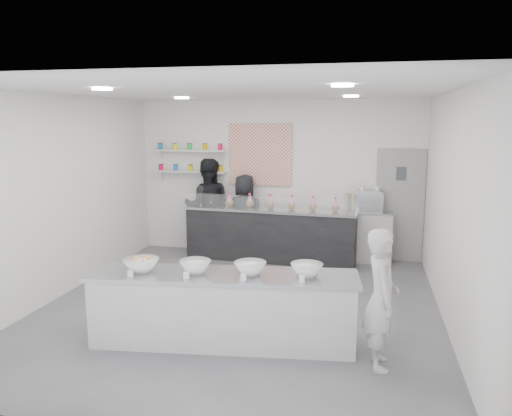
{
  "coord_description": "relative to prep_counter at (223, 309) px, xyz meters",
  "views": [
    {
      "loc": [
        1.7,
        -6.49,
        2.63
      ],
      "look_at": [
        0.15,
        0.4,
        1.37
      ],
      "focal_mm": 35.0,
      "sensor_mm": 36.0,
      "label": 1
    }
  ],
  "objects": [
    {
      "name": "cup_stacks",
      "position": [
        1.31,
        3.91,
        0.68
      ],
      "size": [
        0.24,
        0.24,
        0.32
      ],
      "primitive_type": null,
      "color": "#C2AD90",
      "rests_on": "espresso_ledge"
    },
    {
      "name": "woman_prep",
      "position": [
        1.8,
        -0.17,
        0.33
      ],
      "size": [
        0.43,
        0.59,
        1.52
      ],
      "primitive_type": "imported",
      "rotation": [
        0.0,
        0.0,
        1.69
      ],
      "color": "beige",
      "rests_on": "floor"
    },
    {
      "name": "downlight_2",
      "position": [
        -1.49,
        2.73,
        2.55
      ],
      "size": [
        0.24,
        0.24,
        0.02
      ],
      "primitive_type": "cylinder",
      "color": "white",
      "rests_on": "ceiling"
    },
    {
      "name": "staff_left",
      "position": [
        -1.44,
        3.84,
        0.51
      ],
      "size": [
        1.08,
        0.94,
        1.89
      ],
      "primitive_type": "imported",
      "rotation": [
        0.0,
        0.0,
        3.42
      ],
      "color": "black",
      "rests_on": "floor"
    },
    {
      "name": "back_wall",
      "position": [
        -0.09,
        4.13,
        1.07
      ],
      "size": [
        5.5,
        0.0,
        5.5
      ],
      "primitive_type": "plane",
      "rotation": [
        1.57,
        0.0,
        0.0
      ],
      "color": "white",
      "rests_on": "floor"
    },
    {
      "name": "pattern_panel",
      "position": [
        -0.44,
        4.11,
        1.52
      ],
      "size": [
        1.25,
        0.03,
        1.2
      ],
      "primitive_type": "cube",
      "color": "#C85036",
      "rests_on": "back_wall"
    },
    {
      "name": "espresso_ledge",
      "position": [
        1.46,
        3.91,
        0.05
      ],
      "size": [
        1.28,
        0.41,
        0.95
      ],
      "primitive_type": "cube",
      "color": "#BBBBB6",
      "rests_on": "floor"
    },
    {
      "name": "jar_shelf_upper",
      "position": [
        -1.84,
        4.03,
        1.59
      ],
      "size": [
        1.45,
        0.22,
        0.04
      ],
      "primitive_type": "cube",
      "color": "silver",
      "rests_on": "back_wall"
    },
    {
      "name": "right_wall",
      "position": [
        2.66,
        1.13,
        1.07
      ],
      "size": [
        0.0,
        6.0,
        6.0
      ],
      "primitive_type": "plane",
      "rotation": [
        1.57,
        0.0,
        -1.57
      ],
      "color": "white",
      "rests_on": "floor"
    },
    {
      "name": "downlight_3",
      "position": [
        1.31,
        2.73,
        2.55
      ],
      "size": [
        0.24,
        0.24,
        0.02
      ],
      "primitive_type": "cylinder",
      "color": "white",
      "rests_on": "ceiling"
    },
    {
      "name": "prep_bowls",
      "position": [
        0.0,
        0.0,
        0.5
      ],
      "size": [
        2.36,
        0.75,
        0.15
      ],
      "primitive_type": null,
      "rotation": [
        0.0,
        0.0,
        0.12
      ],
      "color": "white",
      "rests_on": "prep_counter"
    },
    {
      "name": "downlight_1",
      "position": [
        1.31,
        0.13,
        2.55
      ],
      "size": [
        0.24,
        0.24,
        0.02
      ],
      "primitive_type": "cylinder",
      "color": "white",
      "rests_on": "ceiling"
    },
    {
      "name": "espresso_machine",
      "position": [
        1.66,
        3.91,
        0.71
      ],
      "size": [
        0.49,
        0.34,
        0.38
      ],
      "primitive_type": "cube",
      "color": "#93969E",
      "rests_on": "espresso_ledge"
    },
    {
      "name": "floor",
      "position": [
        -0.09,
        1.13,
        -0.43
      ],
      "size": [
        6.0,
        6.0,
        0.0
      ],
      "primitive_type": "plane",
      "color": "#515156",
      "rests_on": "ground"
    },
    {
      "name": "cookie_bags",
      "position": [
        -0.13,
        3.59,
        0.7
      ],
      "size": [
        2.55,
        0.31,
        0.27
      ],
      "primitive_type": null,
      "rotation": [
        0.0,
        0.0,
        -0.06
      ],
      "color": "pink",
      "rests_on": "back_bar"
    },
    {
      "name": "downlight_0",
      "position": [
        -1.49,
        0.13,
        2.55
      ],
      "size": [
        0.24,
        0.24,
        0.02
      ],
      "primitive_type": "cylinder",
      "color": "white",
      "rests_on": "ceiling"
    },
    {
      "name": "label_cards",
      "position": [
        -0.06,
        -0.5,
        0.46
      ],
      "size": [
        2.01,
        0.04,
        0.07
      ],
      "primitive_type": null,
      "color": "white",
      "rests_on": "prep_counter"
    },
    {
      "name": "ceiling",
      "position": [
        -0.09,
        1.13,
        2.57
      ],
      "size": [
        6.0,
        6.0,
        0.0
      ],
      "primitive_type": "plane",
      "rotation": [
        3.14,
        0.0,
        0.0
      ],
      "color": "white",
      "rests_on": "floor"
    },
    {
      "name": "prep_counter",
      "position": [
        0.0,
        0.0,
        0.0
      ],
      "size": [
        3.21,
        1.09,
        0.86
      ],
      "primitive_type": "cube",
      "rotation": [
        0.0,
        0.0,
        0.12
      ],
      "color": "#BBBBB6",
      "rests_on": "floor"
    },
    {
      "name": "preserve_jars",
      "position": [
        -1.84,
        4.01,
        1.45
      ],
      "size": [
        1.45,
        0.1,
        0.56
      ],
      "primitive_type": null,
      "color": "#EF064A",
      "rests_on": "jar_shelf_lower"
    },
    {
      "name": "back_door",
      "position": [
        2.21,
        4.1,
        0.62
      ],
      "size": [
        0.88,
        0.04,
        2.1
      ],
      "primitive_type": "cube",
      "color": "gray",
      "rests_on": "floor"
    },
    {
      "name": "jar_shelf_lower",
      "position": [
        -1.84,
        4.03,
        1.17
      ],
      "size": [
        1.45,
        0.22,
        0.04
      ],
      "primitive_type": "cube",
      "color": "silver",
      "rests_on": "back_wall"
    },
    {
      "name": "staff_right",
      "position": [
        -0.69,
        3.84,
        0.37
      ],
      "size": [
        0.79,
        0.52,
        1.59
      ],
      "primitive_type": "imported",
      "rotation": [
        0.0,
        0.0,
        3.16
      ],
      "color": "black",
      "rests_on": "floor"
    },
    {
      "name": "sneeze_guard",
      "position": [
        -0.15,
        3.31,
        0.7
      ],
      "size": [
        3.16,
        0.21,
        0.27
      ],
      "primitive_type": "cube",
      "rotation": [
        0.0,
        0.0,
        -0.06
      ],
      "color": "white",
      "rests_on": "back_bar"
    },
    {
      "name": "back_bar",
      "position": [
        -0.13,
        3.59,
        0.07
      ],
      "size": [
        3.24,
        0.79,
        1.0
      ],
      "primitive_type": "cube",
      "rotation": [
        0.0,
        0.0,
        -0.06
      ],
      "color": "black",
      "rests_on": "floor"
    },
    {
      "name": "left_wall",
      "position": [
        -2.84,
        1.13,
        1.07
      ],
      "size": [
        0.0,
        6.0,
        6.0
      ],
      "primitive_type": "plane",
      "rotation": [
        1.57,
        0.0,
        1.57
      ],
      "color": "white",
      "rests_on": "floor"
    }
  ]
}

